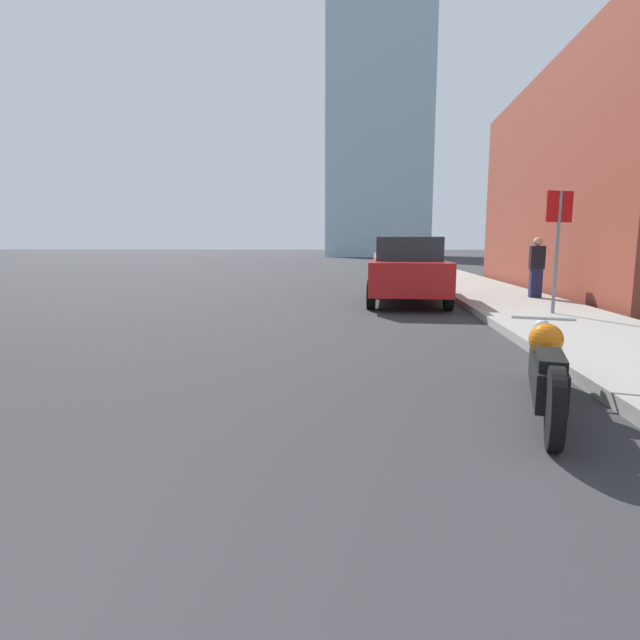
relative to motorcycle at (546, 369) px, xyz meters
name	(u,v)px	position (x,y,z in m)	size (l,w,h in m)	color
sidewalk	(417,264)	(1.96, 36.00, -0.30)	(2.67, 240.00, 0.15)	gray
distant_tower	(381,23)	(-0.89, 69.58, 31.42)	(14.01, 14.01, 63.60)	#9EB7CC
motorcycle	(546,369)	(0.00, 0.00, 0.00)	(0.88, 2.43, 0.76)	black
parked_car_red	(408,270)	(-0.66, 8.61, 0.49)	(2.10, 4.63, 1.70)	red
parked_car_white	(396,259)	(-0.39, 20.95, 0.48)	(2.11, 4.43, 1.74)	silver
parked_car_silver	(387,255)	(-0.51, 31.54, 0.43)	(2.00, 4.33, 1.65)	#BCBCC1
stop_sign	(558,231)	(2.04, 5.76, 1.40)	(0.57, 0.26, 2.40)	slate
pedestrian	(537,267)	(2.68, 8.95, 0.56)	(0.36, 0.22, 1.56)	#1E2347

